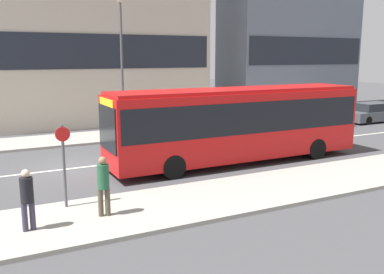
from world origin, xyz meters
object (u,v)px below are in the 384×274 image
city_bus (237,120)px  street_lamp (122,54)px  parked_car_2 (374,113)px  pedestrian_down_pavement (103,182)px  bus_stop_sign (64,160)px  parked_car_0 (256,124)px  pedestrian_near_stop (27,196)px  parked_car_1 (319,118)px

city_bus → street_lamp: size_ratio=1.51×
parked_car_2 → pedestrian_down_pavement: pedestrian_down_pavement is taller
bus_stop_sign → parked_car_0: bearing=32.7°
street_lamp → city_bus: bearing=-71.2°
pedestrian_down_pavement → bus_stop_sign: bus_stop_sign is taller
city_bus → pedestrian_down_pavement: 8.29m
parked_car_2 → city_bus: bearing=-159.8°
parked_car_2 → bus_stop_sign: 24.90m
bus_stop_sign → street_lamp: street_lamp is taller
parked_car_2 → pedestrian_near_stop: size_ratio=2.80×
parked_car_2 → street_lamp: street_lamp is taller
pedestrian_near_stop → pedestrian_down_pavement: (2.08, 0.13, 0.06)m
parked_car_1 → bus_stop_sign: (-18.19, -8.45, 1.02)m
street_lamp → pedestrian_near_stop: bearing=-118.5°
city_bus → street_lamp: bearing=108.8°
city_bus → parked_car_2: city_bus is taller
pedestrian_near_stop → bus_stop_sign: (1.23, 1.40, 0.55)m
pedestrian_down_pavement → bus_stop_sign: 1.61m
parked_car_0 → street_lamp: bearing=162.9°
parked_car_1 → parked_car_0: bearing=-178.8°
parked_car_0 → parked_car_1: parked_car_0 is taller
parked_car_0 → parked_car_1: 5.19m
parked_car_0 → parked_car_1: size_ratio=1.00×
parked_car_2 → bus_stop_sign: (-23.41, -8.44, 0.97)m
parked_car_1 → parked_car_2: size_ratio=0.90×
pedestrian_near_stop → pedestrian_down_pavement: bearing=174.6°
parked_car_1 → pedestrian_down_pavement: bearing=-150.7°
street_lamp → parked_car_1: bearing=-9.9°
bus_stop_sign → city_bus: bearing=19.1°
pedestrian_near_stop → city_bus: bearing=-164.6°
parked_car_1 → pedestrian_near_stop: 21.78m
parked_car_0 → pedestrian_down_pavement: 15.50m
parked_car_1 → bus_stop_sign: size_ratio=1.66×
parked_car_0 → parked_car_1: bearing=1.2°
parked_car_0 → pedestrian_down_pavement: size_ratio=2.40×
parked_car_0 → pedestrian_near_stop: bearing=-145.6°
parked_car_0 → pedestrian_down_pavement: bearing=-141.6°
parked_car_2 → pedestrian_near_stop: pedestrian_near_stop is taller
city_bus → parked_car_2: 16.43m
parked_car_2 → pedestrian_near_stop: bearing=-158.2°
parked_car_0 → parked_car_2: 10.41m
bus_stop_sign → pedestrian_near_stop: bearing=-131.3°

